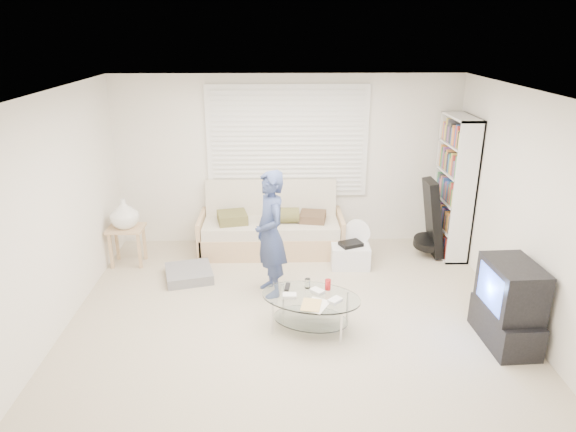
{
  "coord_description": "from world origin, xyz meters",
  "views": [
    {
      "loc": [
        -0.18,
        -5.08,
        3.11
      ],
      "look_at": [
        -0.04,
        0.3,
        1.12
      ],
      "focal_mm": 32.0,
      "sensor_mm": 36.0,
      "label": 1
    }
  ],
  "objects_px": {
    "bookshelf": "(454,187)",
    "coffee_table": "(311,302)",
    "tv_unit": "(508,305)",
    "futon_sofa": "(271,229)"
  },
  "relations": [
    {
      "from": "bookshelf",
      "to": "coffee_table",
      "type": "relative_size",
      "value": 1.63
    },
    {
      "from": "tv_unit",
      "to": "coffee_table",
      "type": "height_order",
      "value": "tv_unit"
    },
    {
      "from": "tv_unit",
      "to": "bookshelf",
      "type": "bearing_deg",
      "value": 86.83
    },
    {
      "from": "tv_unit",
      "to": "coffee_table",
      "type": "xyz_separation_m",
      "value": [
        -2.0,
        0.29,
        -0.11
      ]
    },
    {
      "from": "bookshelf",
      "to": "coffee_table",
      "type": "height_order",
      "value": "bookshelf"
    },
    {
      "from": "bookshelf",
      "to": "tv_unit",
      "type": "height_order",
      "value": "bookshelf"
    },
    {
      "from": "bookshelf",
      "to": "futon_sofa",
      "type": "bearing_deg",
      "value": 176.73
    },
    {
      "from": "futon_sofa",
      "to": "coffee_table",
      "type": "bearing_deg",
      "value": -78.25
    },
    {
      "from": "futon_sofa",
      "to": "bookshelf",
      "type": "distance_m",
      "value": 2.66
    },
    {
      "from": "futon_sofa",
      "to": "tv_unit",
      "type": "distance_m",
      "value": 3.43
    }
  ]
}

